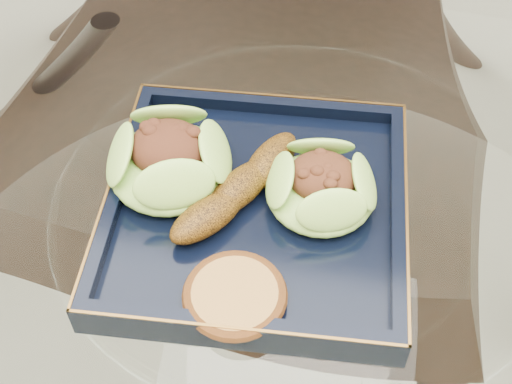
# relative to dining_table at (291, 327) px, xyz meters

# --- Properties ---
(dining_table) EXTENTS (1.13, 1.13, 0.77)m
(dining_table) POSITION_rel_dining_table_xyz_m (0.00, 0.00, 0.00)
(dining_table) COLOR white
(dining_table) RESTS_ON ground
(dining_chair) EXTENTS (0.43, 0.43, 0.95)m
(dining_chair) POSITION_rel_dining_table_xyz_m (-0.11, 0.45, -0.07)
(dining_chair) COLOR black
(dining_chair) RESTS_ON ground
(navy_plate) EXTENTS (0.29, 0.29, 0.02)m
(navy_plate) POSITION_rel_dining_table_xyz_m (-0.04, 0.01, 0.17)
(navy_plate) COLOR black
(navy_plate) RESTS_ON dining_table
(lettuce_wrap_left) EXTENTS (0.13, 0.13, 0.04)m
(lettuce_wrap_left) POSITION_rel_dining_table_xyz_m (-0.13, 0.03, 0.20)
(lettuce_wrap_left) COLOR #6DA730
(lettuce_wrap_left) RESTS_ON navy_plate
(lettuce_wrap_right) EXTENTS (0.11, 0.11, 0.04)m
(lettuce_wrap_right) POSITION_rel_dining_table_xyz_m (0.01, 0.03, 0.20)
(lettuce_wrap_right) COLOR #639F2E
(lettuce_wrap_right) RESTS_ON navy_plate
(roasted_plantain) EXTENTS (0.11, 0.15, 0.03)m
(roasted_plantain) POSITION_rel_dining_table_xyz_m (-0.06, 0.02, 0.20)
(roasted_plantain) COLOR #653D0A
(roasted_plantain) RESTS_ON navy_plate
(crumb_patty) EXTENTS (0.09, 0.09, 0.01)m
(crumb_patty) POSITION_rel_dining_table_xyz_m (-0.04, -0.09, 0.19)
(crumb_patty) COLOR #AE7A3A
(crumb_patty) RESTS_ON navy_plate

